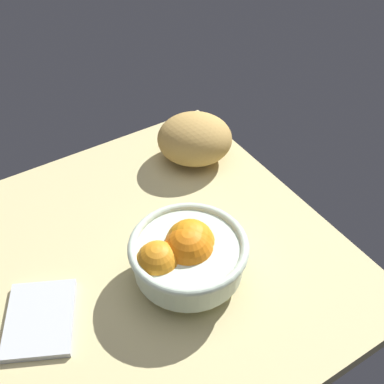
{
  "coord_description": "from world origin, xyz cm",
  "views": [
    {
      "loc": [
        -56.44,
        27.14,
        73.1
      ],
      "look_at": [
        5.91,
        -12.52,
        5.0
      ],
      "focal_mm": 46.84,
      "sensor_mm": 36.0,
      "label": 1
    }
  ],
  "objects": [
    {
      "name": "napkin_folded",
      "position": [
        -2.87,
        23.28,
        0.59
      ],
      "size": [
        18.15,
        16.54,
        1.19
      ],
      "primitive_type": "cube",
      "rotation": [
        0.0,
        0.0,
        -0.46
      ],
      "color": "silver",
      "rests_on": "ground"
    },
    {
      "name": "ground_plane",
      "position": [
        0.0,
        0.0,
        -1.5
      ],
      "size": [
        73.02,
        67.78,
        3.0
      ],
      "primitive_type": "cube",
      "color": "#CABA81"
    },
    {
      "name": "bread_loaf",
      "position": [
        20.16,
        -22.31,
        5.43
      ],
      "size": [
        21.96,
        22.47,
        10.87
      ],
      "primitive_type": "ellipsoid",
      "rotation": [
        0.0,
        0.0,
        1.01
      ],
      "color": "tan",
      "rests_on": "ground"
    },
    {
      "name": "fruit_bowl",
      "position": [
        -8.19,
        -2.42,
        6.5
      ],
      "size": [
        20.97,
        20.97,
        11.75
      ],
      "color": "silver",
      "rests_on": "ground"
    }
  ]
}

